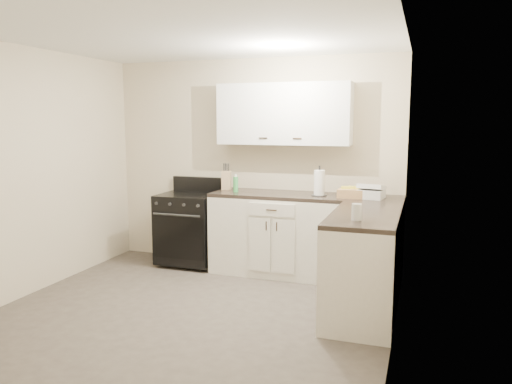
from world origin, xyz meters
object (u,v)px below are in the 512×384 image
(knife_block, at_px, (226,180))
(wicker_basket, at_px, (351,193))
(countertop_grill, at_px, (371,194))
(stove, at_px, (189,228))
(paper_towel, at_px, (319,183))

(knife_block, distance_m, wicker_basket, 1.53)
(wicker_basket, xyz_separation_m, countertop_grill, (0.21, 0.01, 0.00))
(stove, relative_size, countertop_grill, 3.21)
(stove, height_order, countertop_grill, countertop_grill)
(knife_block, bearing_deg, stove, -174.04)
(stove, xyz_separation_m, paper_towel, (1.61, -0.01, 0.62))
(paper_towel, height_order, countertop_grill, paper_towel)
(knife_block, xyz_separation_m, paper_towel, (1.16, -0.13, 0.03))
(stove, distance_m, wicker_basket, 2.04)
(paper_towel, relative_size, wicker_basket, 1.01)
(knife_block, relative_size, paper_towel, 0.80)
(knife_block, xyz_separation_m, wicker_basket, (1.52, -0.15, -0.07))
(stove, distance_m, countertop_grill, 2.24)
(paper_towel, distance_m, countertop_grill, 0.57)
(stove, relative_size, knife_block, 3.69)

